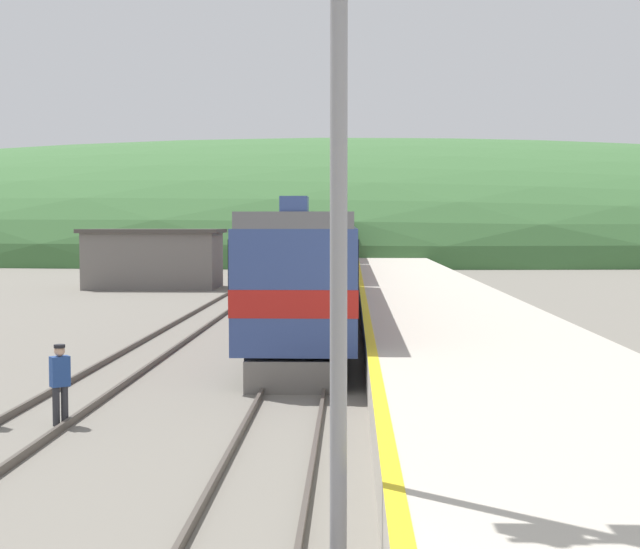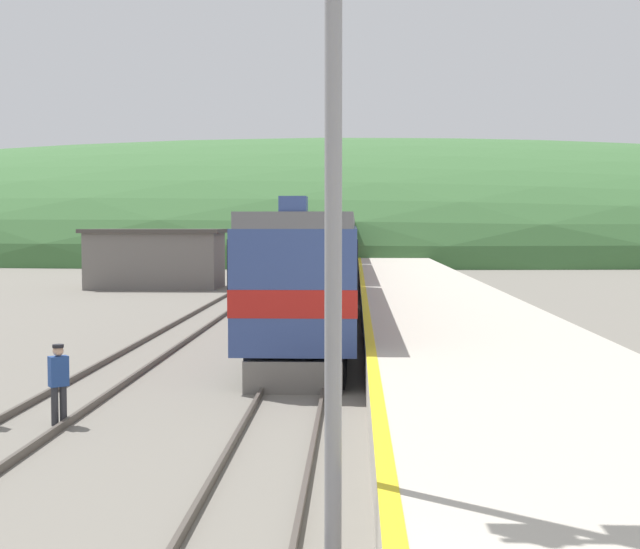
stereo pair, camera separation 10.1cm
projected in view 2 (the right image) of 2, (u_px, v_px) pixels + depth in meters
name	position (u px, v px, depth m)	size (l,w,h in m)	color
track_main	(338.00, 270.00, 76.37)	(1.52, 180.00, 0.16)	#4C443D
track_siding	(281.00, 270.00, 76.57)	(1.52, 180.00, 0.16)	#4C443D
platform	(408.00, 279.00, 56.21)	(6.17, 140.00, 1.04)	#BCB5A5
distant_hills	(345.00, 252.00, 130.88)	(236.93, 106.62, 31.67)	#3D6B38
station_shed	(156.00, 258.00, 55.30)	(8.46, 5.02, 3.68)	slate
express_train_lead_car	(314.00, 271.00, 31.01)	(3.03, 21.53, 4.61)	black
carriage_second	(331.00, 252.00, 54.16)	(3.02, 22.65, 4.25)	black
carriage_third	(339.00, 243.00, 77.63)	(3.02, 22.65, 4.25)	black
signal_mast_main	(333.00, 58.00, 10.04)	(2.20, 0.42, 8.87)	gray
track_worker	(59.00, 380.00, 17.48)	(0.42, 0.39, 1.60)	#2D2D33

